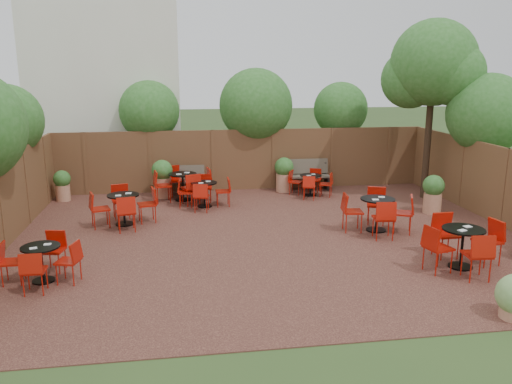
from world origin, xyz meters
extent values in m
plane|color=#354F23|center=(0.00, 0.00, 0.00)|extent=(80.00, 80.00, 0.00)
cube|color=#3B1D18|center=(0.00, 0.00, 0.01)|extent=(12.00, 10.00, 0.02)
cube|color=brown|center=(0.00, 5.00, 1.00)|extent=(12.00, 0.08, 2.00)
cube|color=brown|center=(6.00, 0.00, 1.00)|extent=(0.08, 10.00, 2.00)
cube|color=silver|center=(-4.50, 8.00, 4.00)|extent=(5.00, 4.00, 8.00)
sphere|color=#2A6320|center=(-6.60, 3.00, 2.58)|extent=(1.94, 1.94, 1.94)
sphere|color=#2A6320|center=(-3.00, 5.70, 2.59)|extent=(1.95, 1.95, 1.95)
sphere|color=#2A6320|center=(0.50, 5.60, 2.73)|extent=(2.44, 2.44, 2.44)
sphere|color=#2A6320|center=(3.50, 5.80, 2.56)|extent=(1.86, 1.86, 1.86)
sphere|color=#2A6320|center=(6.60, 2.00, 2.68)|extent=(2.27, 2.27, 2.27)
cylinder|color=black|center=(5.40, 3.06, 2.16)|extent=(0.21, 0.21, 4.28)
sphere|color=#2A6320|center=(5.40, 3.06, 4.09)|extent=(2.53, 2.53, 2.53)
sphere|color=#2A6320|center=(4.90, 3.46, 3.62)|extent=(1.77, 1.77, 1.77)
sphere|color=#2A6320|center=(5.80, 2.66, 3.79)|extent=(1.84, 1.84, 1.84)
cube|color=brown|center=(-2.04, 4.55, 0.44)|extent=(1.48, 0.50, 0.05)
cube|color=brown|center=(-2.04, 4.75, 0.70)|extent=(1.47, 0.17, 0.44)
cube|color=black|center=(-2.70, 4.55, 0.22)|extent=(0.08, 0.44, 0.39)
cube|color=black|center=(-1.37, 4.55, 0.22)|extent=(0.08, 0.44, 0.39)
cube|color=brown|center=(1.97, 4.55, 0.49)|extent=(1.63, 0.51, 0.05)
cube|color=brown|center=(1.97, 4.77, 0.78)|extent=(1.63, 0.15, 0.49)
cube|color=black|center=(1.24, 4.55, 0.24)|extent=(0.07, 0.49, 0.43)
cube|color=black|center=(2.71, 4.55, 0.24)|extent=(0.07, 0.49, 0.43)
cylinder|color=black|center=(1.97, 3.80, 0.03)|extent=(0.39, 0.39, 0.03)
cylinder|color=black|center=(1.97, 3.80, 0.35)|extent=(0.04, 0.04, 0.62)
cylinder|color=black|center=(1.97, 3.80, 0.67)|extent=(0.67, 0.67, 0.03)
cube|color=white|center=(2.07, 3.87, 0.69)|extent=(0.15, 0.13, 0.01)
cube|color=white|center=(1.88, 3.69, 0.69)|extent=(0.15, 0.13, 0.01)
cylinder|color=black|center=(2.68, 0.05, 0.04)|extent=(0.48, 0.48, 0.03)
cylinder|color=black|center=(2.68, 0.05, 0.43)|extent=(0.06, 0.06, 0.77)
cylinder|color=black|center=(2.68, 0.05, 0.82)|extent=(0.84, 0.84, 0.03)
cube|color=white|center=(2.81, 0.14, 0.85)|extent=(0.18, 0.14, 0.02)
cube|color=white|center=(2.57, -0.09, 0.85)|extent=(0.18, 0.14, 0.02)
cylinder|color=black|center=(-1.40, 2.96, 0.03)|extent=(0.43, 0.43, 0.03)
cylinder|color=black|center=(-1.40, 2.96, 0.38)|extent=(0.05, 0.05, 0.68)
cylinder|color=black|center=(-1.40, 2.96, 0.73)|extent=(0.74, 0.74, 0.03)
cube|color=white|center=(-1.28, 3.03, 0.75)|extent=(0.15, 0.11, 0.01)
cube|color=white|center=(-1.50, 2.84, 0.75)|extent=(0.15, 0.11, 0.01)
cylinder|color=black|center=(-3.53, 1.50, 0.04)|extent=(0.47, 0.47, 0.03)
cylinder|color=black|center=(-3.53, 1.50, 0.41)|extent=(0.05, 0.05, 0.74)
cylinder|color=black|center=(-3.53, 1.50, 0.80)|extent=(0.81, 0.81, 0.03)
cube|color=white|center=(-3.40, 1.59, 0.82)|extent=(0.17, 0.14, 0.02)
cube|color=white|center=(-3.63, 1.38, 0.82)|extent=(0.17, 0.14, 0.02)
cylinder|color=black|center=(3.46, -2.50, 0.04)|extent=(0.48, 0.48, 0.03)
cylinder|color=black|center=(3.46, -2.50, 0.42)|extent=(0.05, 0.05, 0.77)
cylinder|color=black|center=(3.46, -2.50, 0.82)|extent=(0.83, 0.83, 0.03)
cube|color=white|center=(3.59, -2.41, 0.84)|extent=(0.16, 0.12, 0.02)
cube|color=white|center=(3.35, -2.63, 0.84)|extent=(0.16, 0.12, 0.02)
cylinder|color=black|center=(-4.69, -1.99, 0.03)|extent=(0.41, 0.41, 0.03)
cylinder|color=black|center=(-4.69, -1.99, 0.37)|extent=(0.05, 0.05, 0.65)
cylinder|color=black|center=(-4.69, -1.99, 0.70)|extent=(0.71, 0.71, 0.03)
cube|color=white|center=(-4.58, -1.91, 0.72)|extent=(0.14, 0.11, 0.01)
cube|color=white|center=(-4.78, -2.10, 0.72)|extent=(0.14, 0.11, 0.01)
cylinder|color=black|center=(-2.00, 3.80, 0.04)|extent=(0.49, 0.49, 0.03)
cylinder|color=black|center=(-2.00, 3.80, 0.43)|extent=(0.06, 0.06, 0.78)
cylinder|color=black|center=(-2.00, 3.80, 0.83)|extent=(0.84, 0.84, 0.03)
cube|color=white|center=(-1.87, 3.89, 0.86)|extent=(0.18, 0.15, 0.02)
cube|color=white|center=(-2.11, 3.67, 0.86)|extent=(0.18, 0.15, 0.02)
cylinder|color=#B5795A|center=(-2.62, 4.29, 0.33)|extent=(0.53, 0.53, 0.61)
sphere|color=#2A6320|center=(-2.62, 4.29, 0.87)|extent=(0.64, 0.64, 0.64)
cylinder|color=#B5795A|center=(1.26, 4.48, 0.31)|extent=(0.51, 0.51, 0.58)
sphere|color=#2A6320|center=(1.26, 4.48, 0.83)|extent=(0.61, 0.61, 0.61)
cylinder|color=#B5795A|center=(-5.60, 4.29, 0.26)|extent=(0.42, 0.42, 0.49)
sphere|color=#2A6320|center=(-5.60, 4.29, 0.70)|extent=(0.51, 0.51, 0.51)
cylinder|color=#B5795A|center=(4.80, 1.35, 0.30)|extent=(0.49, 0.49, 0.56)
sphere|color=#2A6320|center=(4.80, 1.35, 0.80)|extent=(0.58, 0.58, 0.58)
camera|label=1|loc=(-2.07, -11.51, 3.93)|focal=36.07mm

